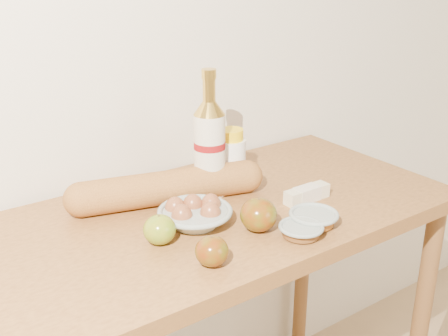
{
  "coord_description": "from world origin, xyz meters",
  "views": [
    {
      "loc": [
        -0.71,
        0.15,
        1.5
      ],
      "look_at": [
        0.0,
        1.15,
        1.02
      ],
      "focal_mm": 45.0,
      "sensor_mm": 36.0,
      "label": 1
    }
  ],
  "objects_px": {
    "egg_bowl": "(195,214)",
    "baguette": "(168,187)",
    "cream_bottle": "(231,159)",
    "bourbon_bottle": "(210,146)",
    "table": "(217,253)"
  },
  "relations": [
    {
      "from": "egg_bowl",
      "to": "baguette",
      "type": "distance_m",
      "value": 0.14
    },
    {
      "from": "table",
      "to": "bourbon_bottle",
      "type": "height_order",
      "value": "bourbon_bottle"
    },
    {
      "from": "egg_bowl",
      "to": "baguette",
      "type": "bearing_deg",
      "value": 86.99
    },
    {
      "from": "cream_bottle",
      "to": "egg_bowl",
      "type": "distance_m",
      "value": 0.26
    },
    {
      "from": "table",
      "to": "baguette",
      "type": "xyz_separation_m",
      "value": [
        -0.08,
        0.1,
        0.17
      ]
    },
    {
      "from": "bourbon_bottle",
      "to": "cream_bottle",
      "type": "bearing_deg",
      "value": 29.14
    },
    {
      "from": "egg_bowl",
      "to": "baguette",
      "type": "relative_size",
      "value": 0.45
    },
    {
      "from": "cream_bottle",
      "to": "bourbon_bottle",
      "type": "bearing_deg",
      "value": -157.17
    },
    {
      "from": "bourbon_bottle",
      "to": "egg_bowl",
      "type": "bearing_deg",
      "value": -122.79
    },
    {
      "from": "baguette",
      "to": "cream_bottle",
      "type": "bearing_deg",
      "value": 17.65
    },
    {
      "from": "bourbon_bottle",
      "to": "cream_bottle",
      "type": "relative_size",
      "value": 2.12
    },
    {
      "from": "cream_bottle",
      "to": "baguette",
      "type": "relative_size",
      "value": 0.3
    },
    {
      "from": "cream_bottle",
      "to": "baguette",
      "type": "distance_m",
      "value": 0.2
    },
    {
      "from": "table",
      "to": "bourbon_bottle",
      "type": "xyz_separation_m",
      "value": [
        0.04,
        0.09,
        0.26
      ]
    },
    {
      "from": "egg_bowl",
      "to": "baguette",
      "type": "xyz_separation_m",
      "value": [
        0.01,
        0.14,
        0.02
      ]
    }
  ]
}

